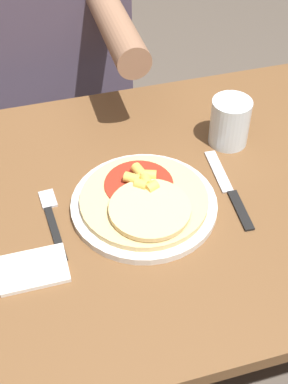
{
  "coord_description": "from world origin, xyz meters",
  "views": [
    {
      "loc": [
        -0.18,
        -0.68,
        1.48
      ],
      "look_at": [
        0.01,
        -0.02,
        0.81
      ],
      "focal_mm": 50.0,
      "sensor_mm": 36.0,
      "label": 1
    }
  ],
  "objects_px": {
    "plate": "(144,205)",
    "knife": "(229,190)",
    "fork": "(52,219)",
    "pizza": "(145,200)",
    "dining_table": "(136,242)",
    "person_diner": "(58,62)",
    "drinking_glass": "(230,122)"
  },
  "relations": [
    {
      "from": "plate",
      "to": "knife",
      "type": "height_order",
      "value": "plate"
    },
    {
      "from": "fork",
      "to": "knife",
      "type": "bearing_deg",
      "value": -2.99
    },
    {
      "from": "pizza",
      "to": "fork",
      "type": "relative_size",
      "value": 1.34
    },
    {
      "from": "dining_table",
      "to": "person_diner",
      "type": "xyz_separation_m",
      "value": [
        -0.05,
        0.6,
        0.08
      ]
    },
    {
      "from": "plate",
      "to": "person_diner",
      "type": "height_order",
      "value": "person_diner"
    },
    {
      "from": "pizza",
      "to": "drinking_glass",
      "type": "distance_m",
      "value": 0.26
    },
    {
      "from": "dining_table",
      "to": "pizza",
      "type": "xyz_separation_m",
      "value": [
        0.01,
        -0.02,
        0.15
      ]
    },
    {
      "from": "pizza",
      "to": "fork",
      "type": "height_order",
      "value": "pizza"
    },
    {
      "from": "knife",
      "to": "drinking_glass",
      "type": "bearing_deg",
      "value": 69.08
    },
    {
      "from": "plate",
      "to": "drinking_glass",
      "type": "distance_m",
      "value": 0.26
    },
    {
      "from": "drinking_glass",
      "to": "fork",
      "type": "bearing_deg",
      "value": -162.64
    },
    {
      "from": "dining_table",
      "to": "knife",
      "type": "distance_m",
      "value": 0.22
    },
    {
      "from": "plate",
      "to": "fork",
      "type": "xyz_separation_m",
      "value": [
        -0.17,
        0.02,
        -0.0
      ]
    },
    {
      "from": "drinking_glass",
      "to": "dining_table",
      "type": "bearing_deg",
      "value": -153.31
    },
    {
      "from": "fork",
      "to": "drinking_glass",
      "type": "height_order",
      "value": "drinking_glass"
    },
    {
      "from": "dining_table",
      "to": "person_diner",
      "type": "distance_m",
      "value": 0.6
    },
    {
      "from": "plate",
      "to": "person_diner",
      "type": "relative_size",
      "value": 0.22
    },
    {
      "from": "plate",
      "to": "drinking_glass",
      "type": "relative_size",
      "value": 2.68
    },
    {
      "from": "pizza",
      "to": "fork",
      "type": "xyz_separation_m",
      "value": [
        -0.17,
        0.02,
        -0.02
      ]
    },
    {
      "from": "drinking_glass",
      "to": "person_diner",
      "type": "height_order",
      "value": "person_diner"
    },
    {
      "from": "fork",
      "to": "dining_table",
      "type": "bearing_deg",
      "value": 1.79
    },
    {
      "from": "fork",
      "to": "knife",
      "type": "height_order",
      "value": "same"
    },
    {
      "from": "dining_table",
      "to": "drinking_glass",
      "type": "height_order",
      "value": "drinking_glass"
    },
    {
      "from": "pizza",
      "to": "knife",
      "type": "height_order",
      "value": "pizza"
    },
    {
      "from": "pizza",
      "to": "person_diner",
      "type": "bearing_deg",
      "value": 96.04
    },
    {
      "from": "dining_table",
      "to": "pizza",
      "type": "bearing_deg",
      "value": -65.04
    },
    {
      "from": "dining_table",
      "to": "knife",
      "type": "height_order",
      "value": "knife"
    },
    {
      "from": "dining_table",
      "to": "fork",
      "type": "distance_m",
      "value": 0.2
    },
    {
      "from": "pizza",
      "to": "knife",
      "type": "distance_m",
      "value": 0.17
    },
    {
      "from": "dining_table",
      "to": "knife",
      "type": "xyz_separation_m",
      "value": [
        0.18,
        -0.02,
        0.12
      ]
    },
    {
      "from": "dining_table",
      "to": "drinking_glass",
      "type": "bearing_deg",
      "value": 26.69
    },
    {
      "from": "knife",
      "to": "drinking_glass",
      "type": "xyz_separation_m",
      "value": [
        0.05,
        0.14,
        0.05
      ]
    }
  ]
}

